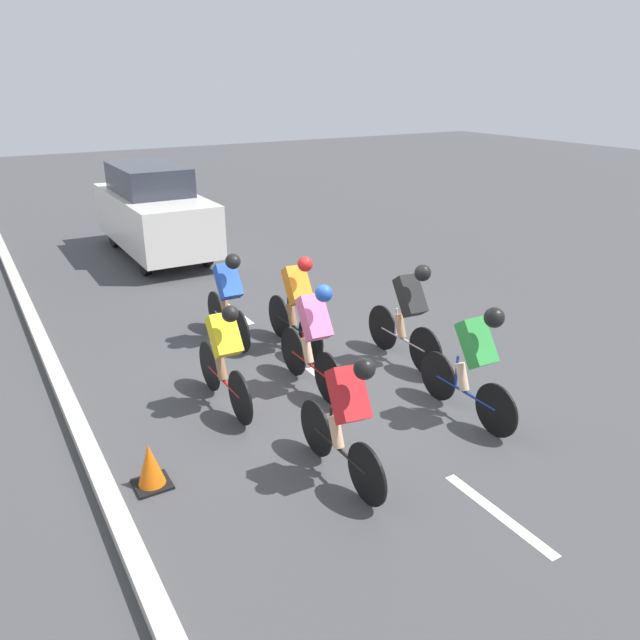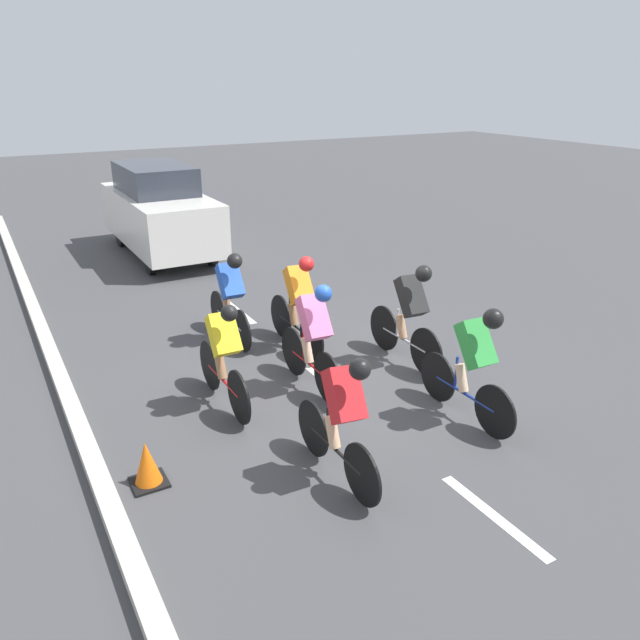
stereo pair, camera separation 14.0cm
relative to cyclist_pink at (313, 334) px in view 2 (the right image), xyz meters
name	(u,v)px [view 2 (the right image)]	position (x,y,z in m)	size (l,w,h in m)	color
ground_plane	(323,379)	(-0.27, -0.21, -0.81)	(60.00, 60.00, 0.00)	#424244
lane_stripe_near	(494,516)	(-0.27, 3.12, -0.81)	(0.12, 1.40, 0.01)	white
lane_stripe_mid	(327,382)	(-0.27, -0.08, -0.81)	(0.12, 1.40, 0.01)	white
lane_stripe_far	(238,311)	(-0.27, -3.28, -0.81)	(0.12, 1.40, 0.01)	white
curb	(84,441)	(2.93, -0.08, -0.74)	(0.20, 27.09, 0.14)	#B7B2A8
cyclist_pink	(313,334)	(0.00, 0.00, 0.00)	(0.34, 1.64, 1.55)	black
cyclist_orange	(298,300)	(-0.45, -1.28, -0.01)	(0.35, 1.72, 1.54)	black
cyclist_blue	(230,294)	(0.32, -2.06, -0.01)	(0.33, 1.66, 1.50)	black
cyclist_yellow	(224,353)	(1.18, -0.14, -0.06)	(0.33, 1.69, 1.46)	black
cyclist_green	(474,360)	(-1.27, 1.63, 0.01)	(0.33, 1.68, 1.53)	black
cyclist_red	(342,414)	(0.71, 1.90, -0.03)	(0.38, 1.63, 1.48)	black
cyclist_black	(410,311)	(-1.59, -0.05, 0.01)	(0.34, 1.72, 1.55)	black
support_car	(160,211)	(-0.19, -7.67, 0.23)	(1.70, 4.33, 2.06)	black
traffic_cone	(147,464)	(2.48, 0.98, -0.57)	(0.36, 0.36, 0.49)	black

